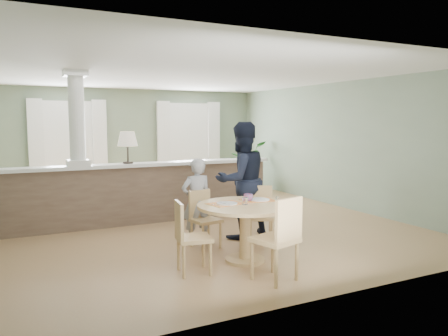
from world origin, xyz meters
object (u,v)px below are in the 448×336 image
chair_near (280,235)px  houseplant (246,166)px  dining_table (245,216)px  man_person (241,180)px  chair_far_boy (203,216)px  chair_side (188,234)px  sofa (121,189)px  child_person (196,201)px  chair_far_man (260,212)px

chair_near → houseplant: bearing=-131.8°
dining_table → man_person: size_ratio=0.69×
chair_far_boy → chair_side: size_ratio=0.94×
dining_table → sofa: bearing=98.4°
child_person → dining_table: bearing=103.7°
child_person → man_person: 0.83m
houseplant → chair_far_boy: size_ratio=1.59×
chair_side → chair_far_man: bearing=-53.3°
sofa → chair_far_boy: bearing=-92.2°
sofa → chair_far_man: chair_far_man is taller
chair_far_boy → chair_near: size_ratio=0.84×
chair_far_boy → chair_far_man: chair_far_man is taller
child_person → chair_side: bearing=62.4°
chair_near → man_person: size_ratio=0.54×
chair_far_man → child_person: 0.99m
sofa → chair_near: chair_near is taller
sofa → houseplant: size_ratio=2.10×
chair_far_man → chair_far_boy: bearing=-167.8°
dining_table → child_person: size_ratio=0.97×
chair_far_man → chair_near: size_ratio=0.87×
dining_table → chair_far_boy: dining_table is taller
chair_far_boy → sofa: bearing=87.4°
man_person → child_person: bearing=-4.1°
houseplant → chair_far_man: size_ratio=1.52×
chair_side → man_person: (1.38, 1.17, 0.43)m
chair_side → chair_near: bearing=-121.9°
dining_table → chair_side: chair_side is taller
dining_table → chair_far_boy: 0.91m
houseplant → child_person: houseplant is taller
chair_side → chair_far_boy: bearing=-23.3°
chair_far_boy → chair_side: bearing=-132.2°
sofa → chair_near: size_ratio=2.79×
chair_near → child_person: (-0.25, 1.90, 0.10)m
houseplant → chair_far_boy: 5.28m
chair_near → man_person: 2.02m
sofa → chair_side: chair_side is taller
houseplant → chair_near: size_ratio=1.33×
sofa → dining_table: 4.41m
dining_table → chair_far_man: size_ratio=1.45×
child_person → sofa: bearing=-83.8°
chair_side → child_person: bearing=-17.8°
chair_far_man → chair_near: chair_near is taller
sofa → child_person: bearing=-92.6°
chair_far_man → man_person: bearing=131.6°
sofa → chair_near: bearing=-92.3°
chair_far_man → child_person: size_ratio=0.67×
chair_far_man → chair_near: bearing=-86.2°
child_person → chair_far_man: bearing=155.8°
chair_far_boy → chair_far_man: 0.88m
dining_table → chair_side: (-0.86, -0.12, -0.12)m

